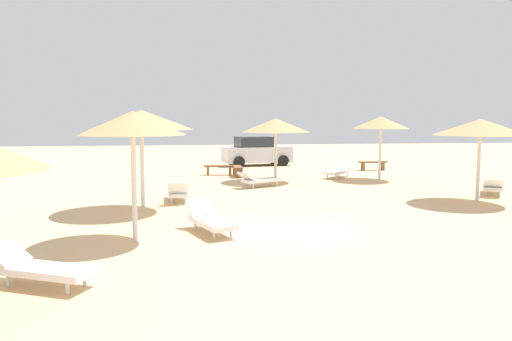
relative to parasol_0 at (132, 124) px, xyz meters
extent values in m
plane|color=#DBBA8C|center=(3.34, 0.75, -2.70)|extent=(80.00, 80.00, 0.00)
cylinder|color=silver|center=(0.00, 0.00, -1.43)|extent=(0.12, 0.12, 2.55)
cone|color=tan|center=(0.00, 0.00, 0.02)|extent=(2.41, 2.41, 0.54)
cylinder|color=silver|center=(9.97, 10.21, -1.48)|extent=(0.12, 0.12, 2.44)
cone|color=tan|center=(9.97, 10.21, -0.08)|extent=(2.52, 2.52, 0.55)
cylinder|color=silver|center=(5.14, 10.29, -1.55)|extent=(0.12, 0.12, 2.30)
cone|color=tan|center=(5.14, 10.29, -0.20)|extent=(2.99, 2.99, 0.61)
cylinder|color=silver|center=(-0.13, 3.88, -1.41)|extent=(0.12, 0.12, 2.58)
cone|color=tan|center=(-0.13, 3.88, 0.08)|extent=(3.08, 3.08, 0.58)
cylinder|color=silver|center=(10.83, 3.80, -1.52)|extent=(0.12, 0.12, 2.36)
cone|color=tan|center=(10.83, 3.80, -0.17)|extent=(3.02, 3.02, 0.54)
cube|color=white|center=(1.81, 0.47, -2.42)|extent=(1.17, 1.82, 0.12)
cube|color=white|center=(1.54, 1.22, -2.17)|extent=(0.75, 0.64, 0.44)
cylinder|color=silver|center=(1.40, 0.96, -2.59)|extent=(0.06, 0.06, 0.22)
cylinder|color=silver|center=(1.81, 1.11, -2.59)|extent=(0.06, 0.06, 0.22)
cylinder|color=silver|center=(1.80, -0.17, -2.59)|extent=(0.06, 0.06, 0.22)
cylinder|color=silver|center=(2.21, -0.02, -2.59)|extent=(0.06, 0.06, 0.22)
cube|color=white|center=(-1.18, -3.00, -2.42)|extent=(1.81, 1.32, 0.12)
cube|color=white|center=(-1.90, -2.65, -2.21)|extent=(0.74, 0.80, 0.36)
cylinder|color=silver|center=(-1.82, -2.93, -2.59)|extent=(0.06, 0.06, 0.22)
cylinder|color=silver|center=(-1.63, -2.54, -2.59)|extent=(0.06, 0.06, 0.22)
cylinder|color=silver|center=(-0.74, -3.46, -2.59)|extent=(0.06, 0.06, 0.22)
cylinder|color=silver|center=(-0.55, -3.06, -2.59)|extent=(0.06, 0.06, 0.22)
cube|color=white|center=(8.29, 11.20, -2.42)|extent=(1.63, 1.67, 0.12)
cube|color=white|center=(8.84, 11.78, -2.20)|extent=(0.81, 0.80, 0.38)
cylinder|color=silver|center=(8.55, 11.79, -2.59)|extent=(0.06, 0.06, 0.22)
cylinder|color=silver|center=(8.86, 11.49, -2.59)|extent=(0.06, 0.06, 0.22)
cylinder|color=silver|center=(7.72, 10.92, -2.59)|extent=(0.06, 0.06, 0.22)
cylinder|color=silver|center=(8.04, 10.62, -2.59)|extent=(0.06, 0.06, 0.22)
cube|color=white|center=(4.28, 8.60, -2.42)|extent=(1.80, 1.36, 0.12)
cube|color=white|center=(3.57, 8.23, -2.21)|extent=(0.74, 0.80, 0.37)
cylinder|color=silver|center=(3.85, 8.13, -2.59)|extent=(0.06, 0.06, 0.22)
cylinder|color=silver|center=(3.65, 8.52, -2.59)|extent=(0.06, 0.06, 0.22)
cylinder|color=silver|center=(4.92, 8.69, -2.59)|extent=(0.06, 0.06, 0.22)
cylinder|color=silver|center=(4.71, 9.07, -2.59)|extent=(0.06, 0.06, 0.22)
cube|color=white|center=(0.89, 5.59, -2.42)|extent=(0.71, 1.72, 0.12)
cube|color=white|center=(0.93, 4.79, -2.14)|extent=(0.66, 0.43, 0.48)
cylinder|color=silver|center=(1.14, 5.00, -2.59)|extent=(0.06, 0.06, 0.22)
cylinder|color=silver|center=(0.70, 4.98, -2.59)|extent=(0.06, 0.06, 0.22)
cylinder|color=silver|center=(1.09, 6.20, -2.59)|extent=(0.06, 0.06, 0.22)
cylinder|color=silver|center=(0.65, 6.18, -2.59)|extent=(0.06, 0.06, 0.22)
cube|color=white|center=(12.46, 5.44, -2.42)|extent=(1.45, 1.78, 0.12)
cube|color=white|center=(12.03, 4.76, -2.22)|extent=(0.81, 0.78, 0.35)
cylinder|color=silver|center=(12.32, 4.81, -2.59)|extent=(0.06, 0.06, 0.22)
cylinder|color=silver|center=(11.95, 5.05, -2.59)|extent=(0.06, 0.06, 0.22)
cylinder|color=silver|center=(12.96, 5.82, -2.59)|extent=(0.06, 0.06, 0.22)
cylinder|color=silver|center=(12.59, 6.06, -2.59)|extent=(0.06, 0.06, 0.22)
cube|color=brown|center=(2.83, 13.23, -2.25)|extent=(1.52, 0.50, 0.08)
cube|color=brown|center=(2.28, 13.27, -2.49)|extent=(0.14, 0.37, 0.41)
cube|color=brown|center=(3.38, 13.20, -2.49)|extent=(0.14, 0.37, 0.41)
cube|color=brown|center=(3.67, 12.45, -2.25)|extent=(0.41, 1.50, 0.08)
cube|color=brown|center=(3.67, 11.90, -2.49)|extent=(0.36, 0.12, 0.41)
cube|color=brown|center=(3.68, 13.00, -2.49)|extent=(0.36, 0.12, 0.41)
cube|color=brown|center=(11.22, 14.30, -2.25)|extent=(1.51, 0.43, 0.08)
cube|color=brown|center=(10.67, 14.31, -2.49)|extent=(0.13, 0.36, 0.41)
cube|color=brown|center=(11.77, 14.28, -2.49)|extent=(0.13, 0.36, 0.41)
cube|color=silver|center=(5.40, 17.94, -2.03)|extent=(4.23, 2.35, 0.90)
cube|color=#262D38|center=(5.20, 17.91, -1.28)|extent=(2.24, 1.88, 0.60)
cylinder|color=black|center=(6.58, 19.04, -2.38)|extent=(0.67, 0.33, 0.64)
cylinder|color=black|center=(6.88, 17.30, -2.38)|extent=(0.67, 0.33, 0.64)
cylinder|color=black|center=(3.92, 18.58, -2.38)|extent=(0.67, 0.33, 0.64)
cylinder|color=black|center=(4.22, 16.84, -2.38)|extent=(0.67, 0.33, 0.64)
camera|label=1|loc=(1.16, -11.65, 0.14)|focal=35.34mm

